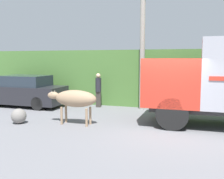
% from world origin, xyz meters
% --- Properties ---
extents(ground_plane, '(60.00, 60.00, 0.00)m').
position_xyz_m(ground_plane, '(0.00, 0.00, 0.00)').
color(ground_plane, slate).
extents(hillside_embankment, '(32.00, 5.54, 2.97)m').
position_xyz_m(hillside_embankment, '(0.00, 6.73, 1.48)').
color(hillside_embankment, '#4C7A38').
rests_on(hillside_embankment, ground_plane).
extents(building_backdrop, '(5.50, 2.70, 2.88)m').
position_xyz_m(building_backdrop, '(-2.59, 5.37, 1.46)').
color(building_backdrop, '#99ADB7').
rests_on(building_backdrop, ground_plane).
extents(brown_cow, '(2.03, 0.65, 1.32)m').
position_xyz_m(brown_cow, '(-3.49, -0.27, 0.99)').
color(brown_cow, '#9E7F60').
rests_on(brown_cow, ground_plane).
extents(parked_suv, '(4.42, 1.74, 1.63)m').
position_xyz_m(parked_suv, '(-7.79, 2.42, 0.79)').
color(parked_suv, '#232328').
rests_on(parked_suv, ground_plane).
extents(pedestrian_on_hill, '(0.35, 0.35, 1.76)m').
position_xyz_m(pedestrian_on_hill, '(-3.94, 3.39, 0.99)').
color(pedestrian_on_hill, '#38332D').
rests_on(pedestrian_on_hill, ground_plane).
extents(utility_pole, '(0.90, 0.25, 6.13)m').
position_xyz_m(utility_pole, '(-1.69, 3.56, 3.17)').
color(utility_pole, '#9E998E').
rests_on(utility_pole, ground_plane).
extents(roadside_rock, '(0.58, 0.58, 0.58)m').
position_xyz_m(roadside_rock, '(-5.62, -0.83, 0.29)').
color(roadside_rock, gray).
rests_on(roadside_rock, ground_plane).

